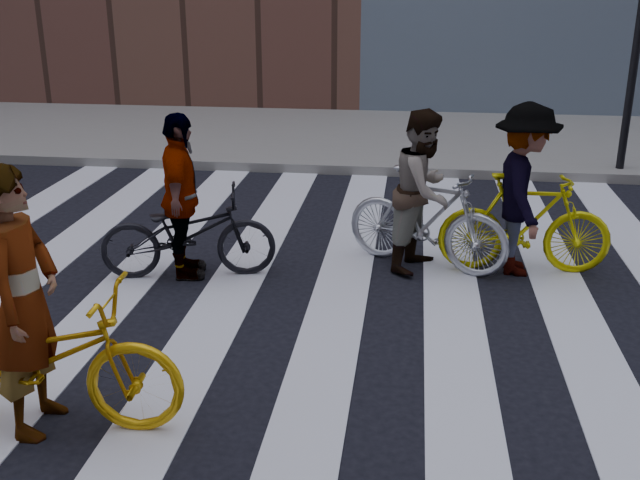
% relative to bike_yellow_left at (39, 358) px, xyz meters
% --- Properties ---
extents(ground, '(100.00, 100.00, 0.00)m').
position_rel_bike_yellow_left_xyz_m(ground, '(1.28, 2.10, -0.53)').
color(ground, black).
rests_on(ground, ground).
extents(sidewalk_far, '(100.00, 5.00, 0.15)m').
position_rel_bike_yellow_left_xyz_m(sidewalk_far, '(1.28, 9.60, -0.46)').
color(sidewalk_far, gray).
rests_on(sidewalk_far, ground).
extents(zebra_crosswalk, '(8.25, 10.00, 0.01)m').
position_rel_bike_yellow_left_xyz_m(zebra_crosswalk, '(1.28, 2.10, -0.52)').
color(zebra_crosswalk, silver).
rests_on(zebra_crosswalk, ground).
extents(bike_yellow_left, '(2.05, 0.81, 1.06)m').
position_rel_bike_yellow_left_xyz_m(bike_yellow_left, '(0.00, 0.00, 0.00)').
color(bike_yellow_left, '#E2A50C').
rests_on(bike_yellow_left, ground).
extents(bike_silver_mid, '(1.88, 1.20, 1.10)m').
position_rel_bike_yellow_left_xyz_m(bike_silver_mid, '(2.67, 3.36, 0.02)').
color(bike_silver_mid, '#B1B4BC').
rests_on(bike_silver_mid, ground).
extents(bike_yellow_right, '(1.80, 0.54, 1.08)m').
position_rel_bike_yellow_left_xyz_m(bike_yellow_right, '(3.69, 3.37, 0.01)').
color(bike_yellow_right, '#D2CB0B').
rests_on(bike_yellow_right, ground).
extents(bike_dark_rear, '(1.90, 1.01, 0.95)m').
position_rel_bike_yellow_left_xyz_m(bike_dark_rear, '(0.22, 2.79, -0.06)').
color(bike_dark_rear, black).
rests_on(bike_dark_rear, ground).
extents(rider_left, '(0.49, 0.72, 1.91)m').
position_rel_bike_yellow_left_xyz_m(rider_left, '(-0.05, 0.00, 0.42)').
color(rider_left, slate).
rests_on(rider_left, ground).
extents(rider_mid, '(0.93, 1.03, 1.72)m').
position_rel_bike_yellow_left_xyz_m(rider_mid, '(2.62, 3.36, 0.33)').
color(rider_mid, slate).
rests_on(rider_mid, ground).
extents(rider_right, '(0.69, 1.18, 1.80)m').
position_rel_bike_yellow_left_xyz_m(rider_right, '(3.64, 3.37, 0.37)').
color(rider_right, slate).
rests_on(rider_right, ground).
extents(rider_rear, '(0.63, 1.08, 1.73)m').
position_rel_bike_yellow_left_xyz_m(rider_rear, '(0.17, 2.79, 0.33)').
color(rider_rear, slate).
rests_on(rider_rear, ground).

